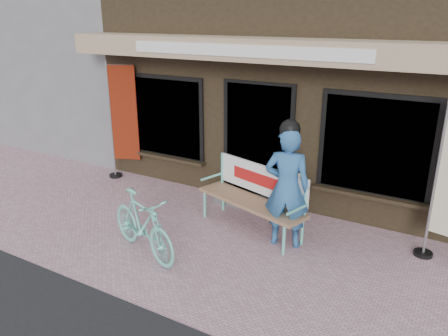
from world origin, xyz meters
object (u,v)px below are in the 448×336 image
Objects in this scene: bench at (255,193)px; person at (287,186)px; bicycle at (143,225)px; nobori_red at (122,120)px; menu_stand at (291,191)px.

person is (0.62, -0.25, 0.33)m from bench.
bicycle is (-1.64, -1.27, -0.48)m from person.
bench is 3.52m from nobori_red.
bench is 1.84m from bicycle.
bicycle is at bearing -155.74° from person.
bicycle reaches higher than menu_stand.
person is at bearing -84.87° from menu_stand.
menu_stand is (0.31, 0.78, -0.18)m from bench.
bicycle is 1.83× the size of menu_stand.
bench reaches higher than menu_stand.
nobori_red is (-2.36, 2.26, 0.78)m from bicycle.
nobori_red is at bearing 152.64° from person.
person is at bearing -32.96° from bicycle.
bench is 0.82× the size of nobori_red.
person is 1.19m from menu_stand.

